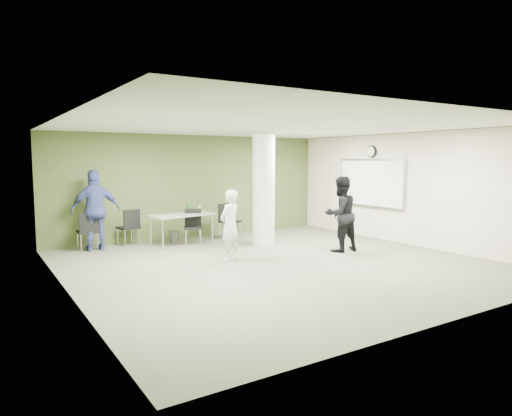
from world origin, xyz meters
TOP-DOWN VIEW (x-y plane):
  - floor at (0.00, 0.00)m, footprint 8.00×8.00m
  - ceiling at (0.00, 0.00)m, footprint 8.00×8.00m
  - wall_back at (0.00, 4.00)m, footprint 8.00×2.80m
  - wall_left at (-4.00, 0.00)m, footprint 0.02×8.00m
  - wall_right_cream at (4.00, 0.00)m, footprint 0.02×8.00m
  - column at (1.00, 2.00)m, footprint 0.56×0.56m
  - whiteboard at (3.92, 1.20)m, footprint 0.05×2.30m
  - wall_clock at (3.92, 1.20)m, footprint 0.06×0.32m
  - folding_table at (-0.75, 3.05)m, footprint 1.72×0.98m
  - wastebasket at (-0.84, 3.41)m, footprint 0.25×0.25m
  - chair_back_left at (-2.96, 3.44)m, footprint 0.45×0.45m
  - chair_back_right at (-1.95, 3.54)m, footprint 0.53×0.53m
  - chair_table_left at (-0.51, 2.95)m, footprint 0.58×0.58m
  - chair_table_right at (0.68, 3.30)m, footprint 0.59×0.59m
  - woman_white at (-0.64, 0.78)m, footprint 0.65×0.56m
  - man_black at (1.99, 0.25)m, footprint 0.87×0.68m
  - man_blue at (-2.78, 3.40)m, footprint 1.14×0.53m

SIDE VIEW (x-z plane):
  - floor at x=0.00m, z-range 0.00..0.00m
  - wastebasket at x=-0.84m, z-range 0.00..0.29m
  - chair_table_left at x=-0.51m, z-range 0.07..0.96m
  - chair_back_left at x=-2.96m, z-range 0.07..0.98m
  - chair_back_right at x=-1.95m, z-range 0.08..0.99m
  - chair_table_right at x=0.68m, z-range 0.08..1.02m
  - folding_table at x=-0.75m, z-range 0.21..1.23m
  - woman_white at x=-0.64m, z-range 0.00..1.50m
  - man_black at x=1.99m, z-range 0.00..1.75m
  - man_blue at x=-2.78m, z-range 0.00..1.90m
  - wall_back at x=0.00m, z-range 1.39..1.41m
  - wall_left at x=-4.00m, z-range 0.00..2.80m
  - wall_right_cream at x=4.00m, z-range 0.00..2.80m
  - column at x=1.00m, z-range 0.00..2.80m
  - whiteboard at x=3.92m, z-range 0.85..2.15m
  - wall_clock at x=3.92m, z-range 2.19..2.51m
  - ceiling at x=0.00m, z-range 2.80..2.80m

